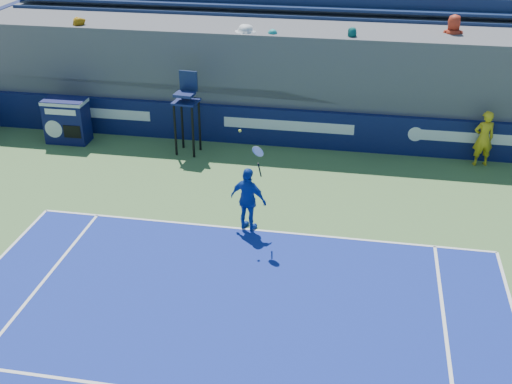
% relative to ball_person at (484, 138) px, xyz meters
% --- Properties ---
extents(ball_person, '(0.68, 0.53, 1.66)m').
position_rel_ball_person_xyz_m(ball_person, '(0.00, 0.00, 0.00)').
color(ball_person, gold).
rests_on(ball_person, apron).
extents(back_hoarding, '(20.40, 0.21, 1.20)m').
position_rel_ball_person_xyz_m(back_hoarding, '(-5.68, 0.38, -0.24)').
color(back_hoarding, '#0C1445').
rests_on(back_hoarding, ground).
extents(match_clock, '(1.32, 0.74, 1.40)m').
position_rel_ball_person_xyz_m(match_clock, '(-12.52, -0.49, -0.10)').
color(match_clock, '#0E1247').
rests_on(match_clock, ground).
extents(umpire_chair, '(0.76, 0.76, 2.48)m').
position_rel_ball_person_xyz_m(umpire_chair, '(-8.59, -0.61, 0.69)').
color(umpire_chair, black).
rests_on(umpire_chair, ground).
extents(tennis_player, '(1.01, 0.70, 2.57)m').
position_rel_ball_person_xyz_m(tennis_player, '(-5.94, -4.80, -0.02)').
color(tennis_player, '#153EAB').
rests_on(tennis_player, apron).
extents(stadium_seating, '(21.00, 4.05, 4.40)m').
position_rel_ball_person_xyz_m(stadium_seating, '(-5.69, 2.42, 1.00)').
color(stadium_seating, '#535358').
rests_on(stadium_seating, ground).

